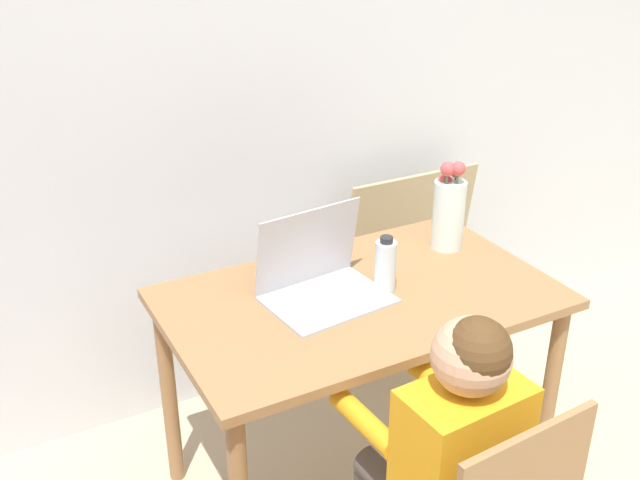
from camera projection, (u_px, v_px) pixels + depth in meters
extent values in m
cube|color=silver|center=(193.00, 80.00, 2.48)|extent=(6.40, 0.05, 2.50)
cube|color=olive|center=(360.00, 299.00, 2.25)|extent=(1.17, 0.70, 0.03)
cylinder|color=olive|center=(549.00, 399.00, 2.39)|extent=(0.05, 0.05, 0.70)
cylinder|color=olive|center=(169.00, 393.00, 2.42)|extent=(0.05, 0.05, 0.70)
cylinder|color=olive|center=(437.00, 313.00, 2.87)|extent=(0.05, 0.05, 0.70)
cube|color=orange|center=(460.00, 459.00, 1.76)|extent=(0.31, 0.20, 0.40)
sphere|color=tan|center=(471.00, 356.00, 1.63)|extent=(0.18, 0.18, 0.18)
sphere|color=#4C3319|center=(477.00, 351.00, 1.61)|extent=(0.15, 0.15, 0.15)
cylinder|color=#4C4742|center=(438.00, 472.00, 1.98)|extent=(0.11, 0.29, 0.09)
cylinder|color=orange|center=(444.00, 388.00, 1.97)|extent=(0.07, 0.24, 0.06)
cylinder|color=orange|center=(366.00, 421.00, 1.85)|extent=(0.07, 0.24, 0.06)
cube|color=#B2B2B7|center=(328.00, 300.00, 2.20)|extent=(0.37, 0.29, 0.01)
cube|color=silver|center=(328.00, 298.00, 2.20)|extent=(0.32, 0.21, 0.00)
cube|color=#B2B2B7|center=(308.00, 247.00, 2.23)|extent=(0.35, 0.09, 0.25)
cube|color=black|center=(307.00, 246.00, 2.23)|extent=(0.32, 0.08, 0.22)
cylinder|color=silver|center=(448.00, 215.00, 2.49)|extent=(0.11, 0.11, 0.23)
cylinder|color=#3D7A38|center=(453.00, 202.00, 2.48)|extent=(0.01, 0.01, 0.22)
sphere|color=#CC4C4C|center=(456.00, 171.00, 2.44)|extent=(0.04, 0.04, 0.04)
cylinder|color=#3D7A38|center=(443.00, 207.00, 2.49)|extent=(0.01, 0.01, 0.18)
sphere|color=#CC4C4C|center=(445.00, 182.00, 2.45)|extent=(0.05, 0.05, 0.05)
cylinder|color=#3D7A38|center=(445.00, 203.00, 2.45)|extent=(0.01, 0.01, 0.24)
sphere|color=#CC4C4C|center=(448.00, 169.00, 2.40)|extent=(0.05, 0.05, 0.05)
cylinder|color=#3D7A38|center=(455.00, 203.00, 2.45)|extent=(0.01, 0.01, 0.24)
sphere|color=#CC4C4C|center=(458.00, 169.00, 2.40)|extent=(0.05, 0.05, 0.05)
cylinder|color=silver|center=(385.00, 267.00, 2.23)|extent=(0.06, 0.06, 0.16)
cylinder|color=#262628|center=(387.00, 240.00, 2.19)|extent=(0.04, 0.04, 0.02)
cube|color=tan|center=(404.00, 265.00, 3.09)|extent=(0.58, 0.13, 0.83)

